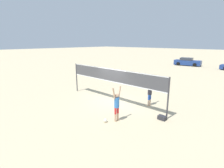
{
  "coord_description": "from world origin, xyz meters",
  "views": [
    {
      "loc": [
        8.36,
        -8.94,
        4.36
      ],
      "look_at": [
        0.0,
        0.0,
        1.36
      ],
      "focal_mm": 28.0,
      "sensor_mm": 36.0,
      "label": 1
    }
  ],
  "objects_px": {
    "player_blocker": "(150,91)",
    "gear_bag": "(162,118)",
    "volleyball": "(105,120)",
    "parked_car_mid": "(187,62)",
    "player_spiker": "(117,103)",
    "volleyball_net": "(112,77)"
  },
  "relations": [
    {
      "from": "parked_car_mid",
      "to": "player_blocker",
      "type": "bearing_deg",
      "value": -83.04
    },
    {
      "from": "player_blocker",
      "to": "gear_bag",
      "type": "relative_size",
      "value": 4.26
    },
    {
      "from": "gear_bag",
      "to": "parked_car_mid",
      "type": "distance_m",
      "value": 25.49
    },
    {
      "from": "player_spiker",
      "to": "player_blocker",
      "type": "relative_size",
      "value": 1.01
    },
    {
      "from": "player_blocker",
      "to": "gear_bag",
      "type": "xyz_separation_m",
      "value": [
        1.75,
        -1.48,
        -0.91
      ]
    },
    {
      "from": "volleyball_net",
      "to": "gear_bag",
      "type": "distance_m",
      "value": 4.52
    },
    {
      "from": "volleyball_net",
      "to": "gear_bag",
      "type": "bearing_deg",
      "value": -3.68
    },
    {
      "from": "volleyball_net",
      "to": "volleyball",
      "type": "height_order",
      "value": "volleyball_net"
    },
    {
      "from": "player_spiker",
      "to": "volleyball",
      "type": "relative_size",
      "value": 9.32
    },
    {
      "from": "player_spiker",
      "to": "player_blocker",
      "type": "height_order",
      "value": "player_spiker"
    },
    {
      "from": "parked_car_mid",
      "to": "volleyball",
      "type": "bearing_deg",
      "value": -85.88
    },
    {
      "from": "player_spiker",
      "to": "gear_bag",
      "type": "bearing_deg",
      "value": -43.7
    },
    {
      "from": "player_blocker",
      "to": "volleyball",
      "type": "xyz_separation_m",
      "value": [
        -0.39,
        -3.91,
        -0.92
      ]
    },
    {
      "from": "player_spiker",
      "to": "gear_bag",
      "type": "relative_size",
      "value": 4.3
    },
    {
      "from": "player_spiker",
      "to": "volleyball_net",
      "type": "bearing_deg",
      "value": 47.73
    },
    {
      "from": "volleyball",
      "to": "parked_car_mid",
      "type": "xyz_separation_m",
      "value": [
        -5.49,
        26.75,
        0.55
      ]
    },
    {
      "from": "player_spiker",
      "to": "volleyball",
      "type": "height_order",
      "value": "player_spiker"
    },
    {
      "from": "volleyball",
      "to": "gear_bag",
      "type": "height_order",
      "value": "gear_bag"
    },
    {
      "from": "volleyball",
      "to": "parked_car_mid",
      "type": "relative_size",
      "value": 0.05
    },
    {
      "from": "volleyball_net",
      "to": "volleyball",
      "type": "bearing_deg",
      "value": -53.17
    },
    {
      "from": "volleyball_net",
      "to": "parked_car_mid",
      "type": "xyz_separation_m",
      "value": [
        -3.47,
        24.05,
        -1.21
      ]
    },
    {
      "from": "player_blocker",
      "to": "parked_car_mid",
      "type": "xyz_separation_m",
      "value": [
        -5.88,
        22.84,
        -0.37
      ]
    }
  ]
}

